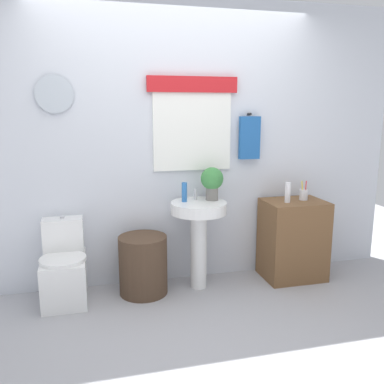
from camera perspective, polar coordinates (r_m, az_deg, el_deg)
name	(u,v)px	position (r m, az deg, el deg)	size (l,w,h in m)	color
ground_plane	(208,338)	(3.13, 2.28, -19.73)	(8.00, 8.00, 0.00)	#A3A3A8
back_wall	(175,144)	(3.80, -2.43, 6.75)	(4.40, 0.18, 2.60)	silver
toilet	(64,270)	(3.71, -17.47, -10.36)	(0.38, 0.51, 0.71)	white
laundry_hamper	(143,265)	(3.70, -6.87, -10.12)	(0.43, 0.43, 0.53)	#4C3828
pedestal_sink	(199,224)	(3.68, 0.95, -4.57)	(0.50, 0.50, 0.81)	white
faucet	(195,194)	(3.73, 0.48, -0.28)	(0.03, 0.03, 0.10)	silver
wooden_cabinet	(293,239)	(4.08, 13.97, -6.47)	(0.57, 0.44, 0.77)	brown
soap_bottle	(184,192)	(3.63, -1.07, -0.01)	(0.05, 0.05, 0.18)	#2D6BB7
potted_plant	(212,181)	(3.68, 2.83, 1.58)	(0.21, 0.21, 0.30)	slate
lotion_bottle	(288,193)	(3.88, 13.28, -0.07)	(0.05, 0.05, 0.19)	white
toothbrush_cup	(304,195)	(4.04, 15.39, -0.34)	(0.08, 0.08, 0.19)	silver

